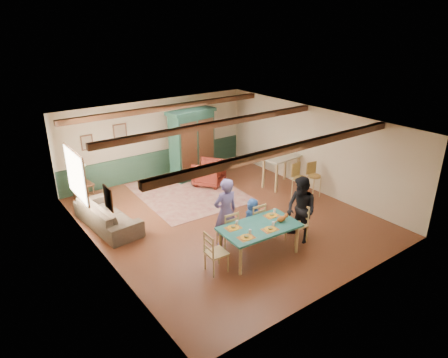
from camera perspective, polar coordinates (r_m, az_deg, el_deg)
floor at (r=11.39m, az=0.13°, el=-5.38°), size 8.00×8.00×0.00m
wall_back at (r=14.09m, az=-9.61°, el=5.71°), size 7.00×0.02×2.70m
wall_left at (r=9.36m, az=-17.43°, el=-3.66°), size 0.02×8.00×2.70m
wall_right at (r=13.10m, az=12.60°, el=4.22°), size 0.02×8.00×2.70m
ceiling at (r=10.42m, az=0.14°, el=7.90°), size 7.00×8.00×0.02m
wainscot_back at (r=14.35m, az=-9.34°, el=2.25°), size 6.95×0.03×0.90m
ceiling_beam_front at (r=8.77m, az=9.10°, el=4.24°), size 6.95×0.16×0.16m
ceiling_beam_mid at (r=10.76m, az=-1.14°, el=7.86°), size 6.95×0.16×0.16m
ceiling_beam_back at (r=12.92m, az=-7.90°, el=10.09°), size 6.95×0.16×0.16m
window_left at (r=10.81m, az=-20.46°, el=0.59°), size 0.06×1.60×1.30m
picture_left_wall at (r=8.69m, az=-16.19°, el=-2.67°), size 0.04×0.42×0.52m
picture_back_a at (r=13.43m, az=-14.62°, el=6.49°), size 0.45×0.04×0.55m
picture_back_b at (r=13.13m, az=-18.99°, el=4.96°), size 0.38×0.04×0.48m
dining_table at (r=9.53m, az=5.03°, el=-8.77°), size 1.91×1.13×0.77m
dining_chair_far_left at (r=9.78m, az=0.47°, el=-7.09°), size 0.46×0.48×0.98m
dining_chair_far_right at (r=10.20m, az=4.35°, el=-5.84°), size 0.46×0.48×0.98m
dining_chair_end_left at (r=8.89m, az=-1.09°, el=-10.36°), size 0.48×0.46×0.98m
dining_chair_end_right at (r=10.16m, az=10.37°, el=-6.31°), size 0.48×0.46×0.98m
person_man at (r=9.66m, az=0.21°, el=-4.83°), size 0.67×0.46×1.77m
person_woman at (r=10.06m, az=10.94°, el=-4.35°), size 0.69×0.86×1.69m
person_child at (r=10.25m, az=4.08°, el=-5.53°), size 0.52×0.36×1.03m
cat at (r=9.54m, az=8.21°, el=-5.58°), size 0.38×0.17×0.18m
place_setting_near_left at (r=8.83m, az=3.21°, el=-8.09°), size 0.43×0.33×0.11m
place_setting_near_center at (r=9.19m, az=6.61°, el=-6.91°), size 0.43×0.33×0.11m
place_setting_far_left at (r=9.19m, az=1.33°, el=-6.74°), size 0.43×0.33×0.11m
place_setting_far_right at (r=9.80m, az=6.83°, el=-4.97°), size 0.43×0.33×0.11m
area_rug at (r=12.94m, az=-5.11°, el=-1.91°), size 3.13×3.67×0.01m
armoire at (r=13.81m, az=-4.58°, el=4.97°), size 1.77×0.89×2.40m
armchair at (r=13.36m, az=-2.19°, el=0.89°), size 1.27×1.27×0.84m
sofa at (r=11.18m, az=-16.32°, el=-4.95°), size 1.12×2.41×0.68m
end_table at (r=12.74m, az=-19.37°, el=-2.01°), size 0.58×0.58×0.64m
table_lamp at (r=12.51m, az=-19.72°, el=0.57°), size 0.35×0.35×0.59m
counter_table at (r=13.36m, az=8.13°, el=1.11°), size 1.30×0.83×1.03m
bar_stool_left at (r=12.38m, az=10.76°, el=-0.49°), size 0.46×0.50×1.16m
bar_stool_right at (r=12.75m, az=12.75°, el=-0.14°), size 0.43×0.47×1.09m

